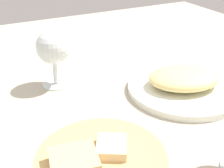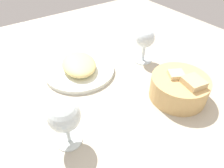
# 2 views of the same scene
# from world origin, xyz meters

# --- Properties ---
(ground_plane) EXTENTS (1.40, 1.40, 0.02)m
(ground_plane) POSITION_xyz_m (0.00, 0.00, -0.01)
(ground_plane) COLOR #B4AB97
(plate) EXTENTS (0.24, 0.24, 0.01)m
(plate) POSITION_xyz_m (-0.15, -0.02, 0.01)
(plate) COLOR white
(plate) RESTS_ON ground_plane
(omelette) EXTENTS (0.18, 0.15, 0.04)m
(omelette) POSITION_xyz_m (-0.15, -0.02, 0.03)
(omelette) COLOR #ECD584
(omelette) RESTS_ON plate
(lettuce_garnish) EXTENTS (0.04, 0.04, 0.02)m
(lettuce_garnish) POSITION_xyz_m (-0.22, -0.03, 0.02)
(lettuce_garnish) COLOR #4A8529
(lettuce_garnish) RESTS_ON plate
(wine_glass_near) EXTENTS (0.07, 0.07, 0.13)m
(wine_glass_near) POSITION_xyz_m (0.08, -0.18, 0.08)
(wine_glass_near) COLOR silver
(wine_glass_near) RESTS_ON ground_plane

